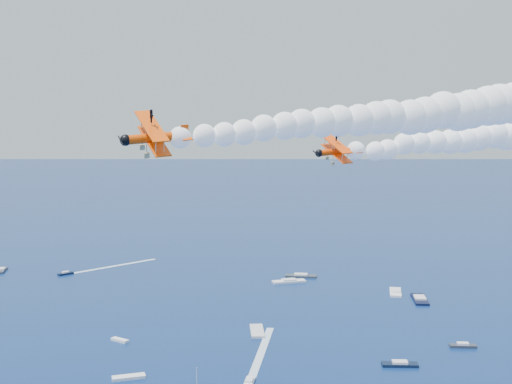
# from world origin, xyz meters

# --- Properties ---
(biplane_lead) EXTENTS (10.03, 10.85, 7.20)m
(biplane_lead) POSITION_xyz_m (18.53, 38.22, 54.15)
(biplane_lead) COLOR #FF4505
(biplane_trail) EXTENTS (12.44, 13.28, 9.03)m
(biplane_trail) POSITION_xyz_m (-0.59, 17.34, 56.51)
(biplane_trail) COLOR #F84A05
(smoke_trail_trail) EXTENTS (63.42, 59.08, 10.98)m
(smoke_trail_trail) POSITION_xyz_m (24.68, 34.06, 58.82)
(smoke_trail_trail) COLOR white
(spectator_boats) EXTENTS (227.20, 163.33, 0.70)m
(spectator_boats) POSITION_xyz_m (-2.34, 117.52, 0.35)
(spectator_boats) COLOR white
(spectator_boats) RESTS_ON ground
(boat_wakes) EXTENTS (187.78, 129.06, 0.04)m
(boat_wakes) POSITION_xyz_m (-4.81, 128.16, 0.03)
(boat_wakes) COLOR white
(boat_wakes) RESTS_ON ground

